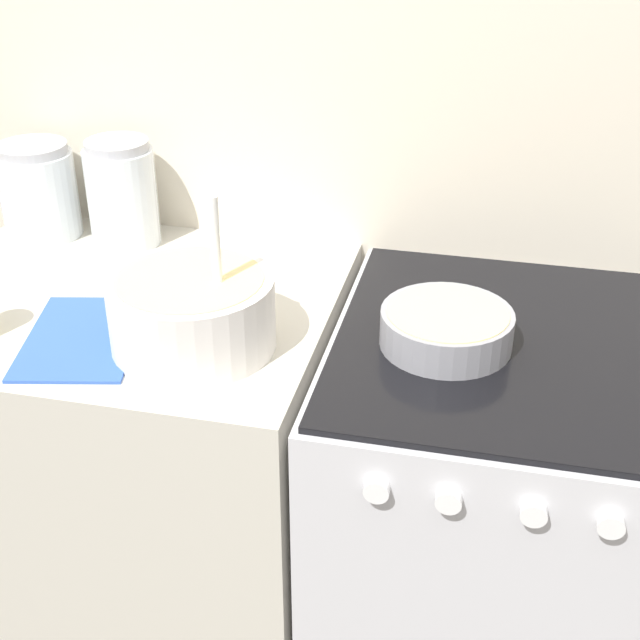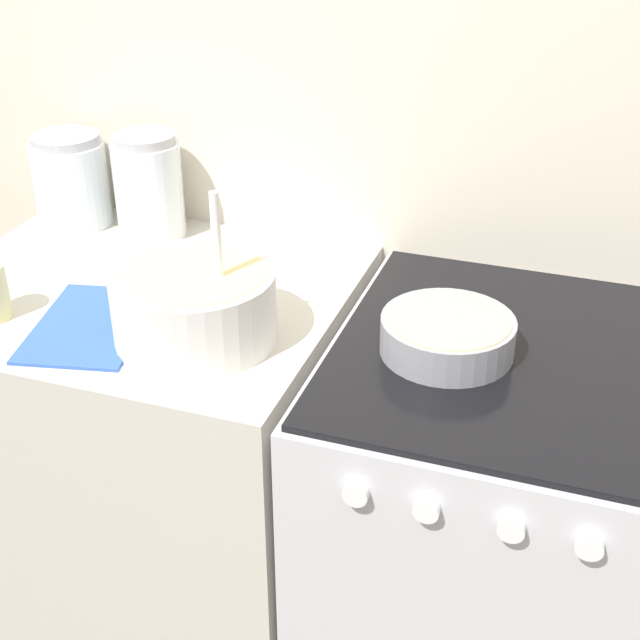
{
  "view_description": "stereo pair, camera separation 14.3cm",
  "coord_description": "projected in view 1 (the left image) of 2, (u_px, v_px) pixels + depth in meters",
  "views": [
    {
      "loc": [
        0.3,
        -1.04,
        1.72
      ],
      "look_at": [
        0.01,
        0.26,
        0.97
      ],
      "focal_mm": 50.0,
      "sensor_mm": 36.0,
      "label": 1
    },
    {
      "loc": [
        0.44,
        -1.0,
        1.72
      ],
      "look_at": [
        0.01,
        0.26,
        0.97
      ],
      "focal_mm": 50.0,
      "sensor_mm": 36.0,
      "label": 2
    }
  ],
  "objects": [
    {
      "name": "recipe_page",
      "position": [
        83.0,
        337.0,
        1.57
      ],
      "size": [
        0.25,
        0.32,
        0.01
      ],
      "color": "#3359B2",
      "rests_on": "countertop_cabinet"
    },
    {
      "name": "baking_pan",
      "position": [
        446.0,
        327.0,
        1.53
      ],
      "size": [
        0.23,
        0.23,
        0.07
      ],
      "color": "gray",
      "rests_on": "stove"
    },
    {
      "name": "mixing_bowl",
      "position": [
        192.0,
        308.0,
        1.51
      ],
      "size": [
        0.28,
        0.28,
        0.28
      ],
      "color": "white",
      "rests_on": "countertop_cabinet"
    },
    {
      "name": "wall_back",
      "position": [
        367.0,
        110.0,
        1.79
      ],
      "size": [
        4.6,
        0.05,
        2.4
      ],
      "color": "beige",
      "rests_on": "ground_plane"
    },
    {
      "name": "stove",
      "position": [
        484.0,
        536.0,
        1.79
      ],
      "size": [
        0.62,
        0.7,
        0.92
      ],
      "color": "silver",
      "rests_on": "ground_plane"
    },
    {
      "name": "measuring_spoon",
      "position": [
        220.0,
        352.0,
        1.5
      ],
      "size": [
        0.12,
        0.04,
        0.04
      ],
      "color": "white",
      "rests_on": "countertop_cabinet"
    },
    {
      "name": "storage_jar_middle",
      "position": [
        123.0,
        200.0,
        1.87
      ],
      "size": [
        0.15,
        0.15,
        0.23
      ],
      "color": "silver",
      "rests_on": "countertop_cabinet"
    },
    {
      "name": "countertop_cabinet",
      "position": [
        146.0,
        484.0,
        1.93
      ],
      "size": [
        0.8,
        0.68,
        0.92
      ],
      "color": "beige",
      "rests_on": "ground_plane"
    },
    {
      "name": "storage_jar_left",
      "position": [
        39.0,
        197.0,
        1.92
      ],
      "size": [
        0.16,
        0.16,
        0.2
      ],
      "color": "silver",
      "rests_on": "countertop_cabinet"
    }
  ]
}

